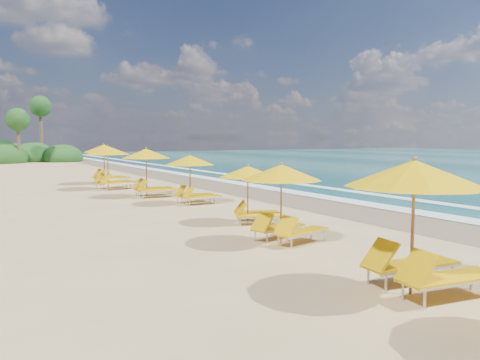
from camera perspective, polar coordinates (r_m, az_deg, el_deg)
ground at (r=19.46m, az=0.00°, el=-3.52°), size 160.00×160.00×0.00m
wet_sand at (r=21.74m, az=9.14°, el=-2.67°), size 4.00×160.00×0.01m
surf_foam at (r=23.54m, az=14.22°, el=-2.12°), size 4.00×160.00×0.01m
station_1 at (r=9.48m, az=20.91°, el=-4.13°), size 3.03×2.87×2.58m
station_2 at (r=13.20m, az=5.44°, el=-2.11°), size 2.76×2.66×2.25m
station_3 at (r=16.24m, az=1.49°, el=-1.21°), size 2.66×2.65×2.02m
station_4 at (r=21.06m, az=-5.58°, el=0.51°), size 2.37×2.18×2.21m
station_5 at (r=23.88m, az=-10.71°, el=1.29°), size 2.80×2.63×2.45m
station_6 at (r=27.90m, az=-15.18°, el=1.83°), size 2.97×2.81×2.53m
station_7 at (r=31.33m, az=-15.61°, el=2.19°), size 2.87×2.68×2.56m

